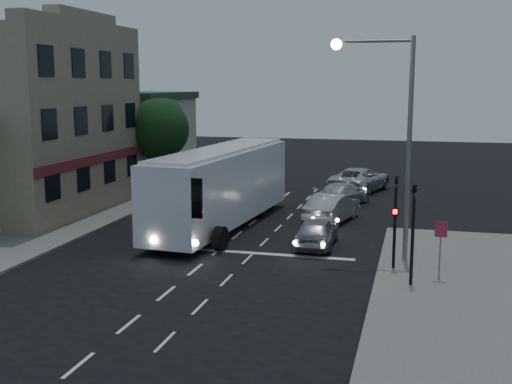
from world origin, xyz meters
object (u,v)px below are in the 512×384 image
(car_sedan_c, at_px, (360,179))
(traffic_signal_side, at_px, (413,222))
(car_sedan_a, at_px, (332,208))
(regulatory_sign, at_px, (441,240))
(car_sedan_b, at_px, (343,194))
(traffic_signal_main, at_px, (395,211))
(streetlight, at_px, (393,122))
(car_suv, at_px, (317,232))
(tour_bus, at_px, (222,185))
(street_tree, at_px, (159,126))

(car_sedan_c, relative_size, traffic_signal_side, 1.43)
(car_sedan_a, height_order, regulatory_sign, regulatory_sign)
(car_sedan_b, distance_m, car_sedan_c, 5.35)
(car_sedan_a, relative_size, traffic_signal_main, 1.14)
(car_sedan_b, xyz_separation_m, streetlight, (3.30, -11.90, 5.04))
(car_sedan_a, bearing_deg, streetlight, 127.88)
(car_sedan_b, height_order, traffic_signal_main, traffic_signal_main)
(car_suv, distance_m, streetlight, 6.21)
(car_suv, bearing_deg, tour_bus, -28.59)
(car_sedan_b, distance_m, regulatory_sign, 15.29)
(traffic_signal_main, bearing_deg, car_sedan_c, 99.28)
(car_sedan_c, relative_size, traffic_signal_main, 1.43)
(car_sedan_b, distance_m, traffic_signal_main, 13.89)
(car_sedan_c, height_order, street_tree, street_tree)
(car_suv, xyz_separation_m, regulatory_sign, (5.22, -4.04, 0.90))
(car_sedan_b, distance_m, streetlight, 13.34)
(traffic_signal_side, bearing_deg, streetlight, 105.70)
(regulatory_sign, bearing_deg, car_sedan_c, 103.57)
(car_sedan_b, bearing_deg, traffic_signal_side, 123.26)
(traffic_signal_main, bearing_deg, tour_bus, 146.66)
(tour_bus, height_order, regulatory_sign, tour_bus)
(car_suv, relative_size, traffic_signal_side, 0.99)
(regulatory_sign, height_order, streetlight, streetlight)
(car_sedan_a, bearing_deg, traffic_signal_side, 124.83)
(regulatory_sign, bearing_deg, street_tree, 138.92)
(car_sedan_a, xyz_separation_m, car_sedan_b, (0.00, 4.95, -0.08))
(traffic_signal_main, bearing_deg, street_tree, 137.97)
(car_sedan_c, bearing_deg, street_tree, 35.15)
(traffic_signal_main, distance_m, traffic_signal_side, 2.10)
(street_tree, bearing_deg, car_suv, -42.42)
(car_sedan_a, xyz_separation_m, car_sedan_c, (0.51, 10.27, 0.05))
(car_sedan_b, bearing_deg, streetlight, 123.21)
(car_sedan_a, xyz_separation_m, streetlight, (3.30, -6.95, 4.96))
(car_sedan_b, bearing_deg, tour_bus, 72.35)
(traffic_signal_main, distance_m, streetlight, 3.61)
(streetlight, relative_size, street_tree, 1.45)
(car_suv, distance_m, car_sedan_b, 10.30)
(tour_bus, xyz_separation_m, streetlight, (8.61, -4.41, 3.54))
(traffic_signal_main, height_order, traffic_signal_side, same)
(car_sedan_c, relative_size, street_tree, 0.95)
(tour_bus, xyz_separation_m, car_sedan_c, (5.82, 12.81, -1.37))
(traffic_signal_main, xyz_separation_m, streetlight, (-0.26, 1.42, 3.31))
(car_suv, height_order, street_tree, street_tree)
(regulatory_sign, xyz_separation_m, streetlight, (-1.96, 2.44, 4.14))
(tour_bus, bearing_deg, car_suv, -22.86)
(car_suv, xyz_separation_m, traffic_signal_main, (3.52, -3.02, 1.73))
(streetlight, bearing_deg, car_sedan_c, 99.20)
(streetlight, bearing_deg, traffic_signal_main, -79.80)
(street_tree, bearing_deg, regulatory_sign, -41.08)
(traffic_signal_side, bearing_deg, regulatory_sign, 43.92)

